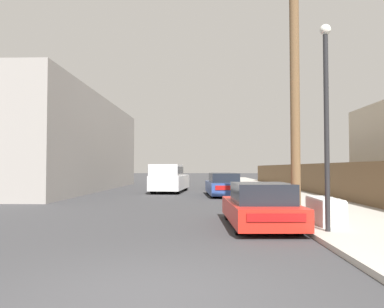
{
  "coord_description": "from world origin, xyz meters",
  "views": [
    {
      "loc": [
        0.68,
        -4.77,
        1.63
      ],
      "look_at": [
        0.31,
        7.91,
        2.1
      ],
      "focal_mm": 35.0,
      "sensor_mm": 36.0,
      "label": 1
    }
  ],
  "objects_px": {
    "parked_sports_car_red": "(260,206)",
    "car_parked_mid": "(223,185)",
    "discarded_fridge": "(325,210)",
    "pickup_truck": "(169,178)",
    "street_lamp": "(326,111)",
    "car_parked_far": "(221,181)",
    "utility_pole": "(295,81)"
  },
  "relations": [
    {
      "from": "discarded_fridge",
      "to": "parked_sports_car_red",
      "type": "relative_size",
      "value": 0.44
    },
    {
      "from": "car_parked_mid",
      "to": "street_lamp",
      "type": "distance_m",
      "value": 13.13
    },
    {
      "from": "pickup_truck",
      "to": "utility_pole",
      "type": "bearing_deg",
      "value": 117.46
    },
    {
      "from": "pickup_truck",
      "to": "car_parked_far",
      "type": "bearing_deg",
      "value": -123.14
    },
    {
      "from": "car_parked_mid",
      "to": "discarded_fridge",
      "type": "bearing_deg",
      "value": -82.87
    },
    {
      "from": "car_parked_far",
      "to": "pickup_truck",
      "type": "distance_m",
      "value": 5.96
    },
    {
      "from": "parked_sports_car_red",
      "to": "car_parked_far",
      "type": "height_order",
      "value": "car_parked_far"
    },
    {
      "from": "car_parked_far",
      "to": "street_lamp",
      "type": "distance_m",
      "value": 20.59
    },
    {
      "from": "pickup_truck",
      "to": "car_parked_mid",
      "type": "bearing_deg",
      "value": 144.34
    },
    {
      "from": "pickup_truck",
      "to": "parked_sports_car_red",
      "type": "bearing_deg",
      "value": 109.58
    },
    {
      "from": "utility_pole",
      "to": "pickup_truck",
      "type": "bearing_deg",
      "value": 112.9
    },
    {
      "from": "discarded_fridge",
      "to": "car_parked_mid",
      "type": "xyz_separation_m",
      "value": [
        -2.16,
        11.44,
        0.16
      ]
    },
    {
      "from": "parked_sports_car_red",
      "to": "street_lamp",
      "type": "xyz_separation_m",
      "value": [
        1.39,
        -1.42,
        2.44
      ]
    },
    {
      "from": "utility_pole",
      "to": "car_parked_mid",
      "type": "bearing_deg",
      "value": 100.87
    },
    {
      "from": "car_parked_mid",
      "to": "parked_sports_car_red",
      "type": "bearing_deg",
      "value": -91.54
    },
    {
      "from": "car_parked_mid",
      "to": "street_lamp",
      "type": "bearing_deg",
      "value": -85.58
    },
    {
      "from": "discarded_fridge",
      "to": "parked_sports_car_red",
      "type": "bearing_deg",
      "value": 179.6
    },
    {
      "from": "pickup_truck",
      "to": "street_lamp",
      "type": "xyz_separation_m",
      "value": [
        5.22,
        -15.69,
        2.07
      ]
    },
    {
      "from": "parked_sports_car_red",
      "to": "pickup_truck",
      "type": "distance_m",
      "value": 14.77
    },
    {
      "from": "car_parked_mid",
      "to": "utility_pole",
      "type": "xyz_separation_m",
      "value": [
        1.84,
        -9.56,
        3.85
      ]
    },
    {
      "from": "pickup_truck",
      "to": "street_lamp",
      "type": "distance_m",
      "value": 16.66
    },
    {
      "from": "car_parked_far",
      "to": "discarded_fridge",
      "type": "bearing_deg",
      "value": -82.05
    },
    {
      "from": "parked_sports_car_red",
      "to": "car_parked_mid",
      "type": "xyz_separation_m",
      "value": [
        -0.4,
        11.36,
        0.07
      ]
    },
    {
      "from": "car_parked_far",
      "to": "street_lamp",
      "type": "height_order",
      "value": "street_lamp"
    },
    {
      "from": "pickup_truck",
      "to": "discarded_fridge",
      "type": "bearing_deg",
      "value": 115.84
    },
    {
      "from": "car_parked_far",
      "to": "parked_sports_car_red",
      "type": "bearing_deg",
      "value": -87.32
    },
    {
      "from": "parked_sports_car_red",
      "to": "street_lamp",
      "type": "distance_m",
      "value": 3.15
    },
    {
      "from": "pickup_truck",
      "to": "utility_pole",
      "type": "height_order",
      "value": "utility_pole"
    },
    {
      "from": "discarded_fridge",
      "to": "pickup_truck",
      "type": "bearing_deg",
      "value": 113.31
    },
    {
      "from": "pickup_truck",
      "to": "street_lamp",
      "type": "relative_size",
      "value": 1.14
    },
    {
      "from": "parked_sports_car_red",
      "to": "car_parked_far",
      "type": "relative_size",
      "value": 0.92
    },
    {
      "from": "parked_sports_car_red",
      "to": "discarded_fridge",
      "type": "bearing_deg",
      "value": -4.42
    }
  ]
}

